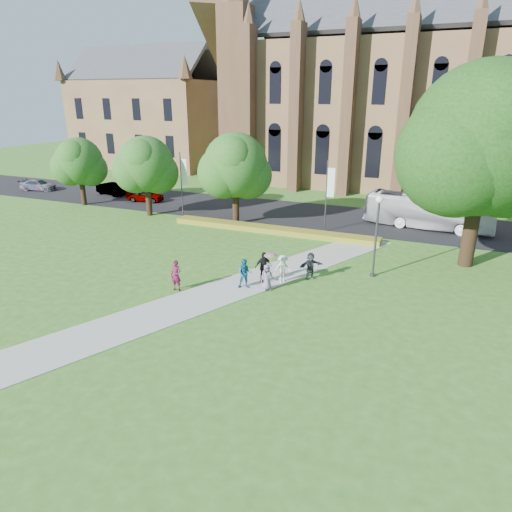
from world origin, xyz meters
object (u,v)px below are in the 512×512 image
at_px(tour_coach, 428,211).
at_px(car_0, 145,195).
at_px(car_1, 112,189).
at_px(car_2, 38,185).
at_px(pedestrian_0, 176,275).
at_px(streetlamp, 377,227).
at_px(large_tree, 485,140).

bearing_deg(tour_coach, car_0, 96.84).
bearing_deg(tour_coach, car_1, 94.44).
xyz_separation_m(car_1, car_2, (-10.08, -1.24, -0.06)).
bearing_deg(pedestrian_0, streetlamp, 31.58).
bearing_deg(pedestrian_0, car_0, 128.09).
bearing_deg(tour_coach, pedestrian_0, 152.49).
height_order(large_tree, car_1, large_tree).
relative_size(large_tree, car_0, 3.27).
xyz_separation_m(large_tree, car_0, (-31.97, 7.79, -7.66)).
xyz_separation_m(streetlamp, car_0, (-26.47, 12.29, -2.59)).
xyz_separation_m(large_tree, tour_coach, (-3.03, 8.63, -6.85)).
bearing_deg(car_1, car_0, -89.38).
bearing_deg(car_1, car_2, 110.68).
relative_size(car_2, pedestrian_0, 2.33).
xyz_separation_m(streetlamp, car_1, (-32.02, 13.57, -2.59)).
bearing_deg(car_2, large_tree, -114.40).
height_order(streetlamp, large_tree, large_tree).
height_order(streetlamp, car_2, streetlamp).
relative_size(tour_coach, car_0, 2.66).
bearing_deg(car_2, car_0, -105.21).
bearing_deg(car_1, streetlamp, -99.32).
xyz_separation_m(car_0, car_2, (-15.63, 0.04, -0.06)).
distance_m(streetlamp, tour_coach, 13.48).
xyz_separation_m(tour_coach, car_2, (-44.57, -0.80, -0.87)).
height_order(car_0, pedestrian_0, pedestrian_0).
distance_m(large_tree, car_0, 33.79).
distance_m(tour_coach, pedestrian_0, 23.77).
bearing_deg(streetlamp, pedestrian_0, -146.46).
distance_m(large_tree, pedestrian_0, 20.88).
height_order(large_tree, pedestrian_0, large_tree).
xyz_separation_m(streetlamp, tour_coach, (2.47, 13.13, -1.78)).
height_order(large_tree, car_2, large_tree).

